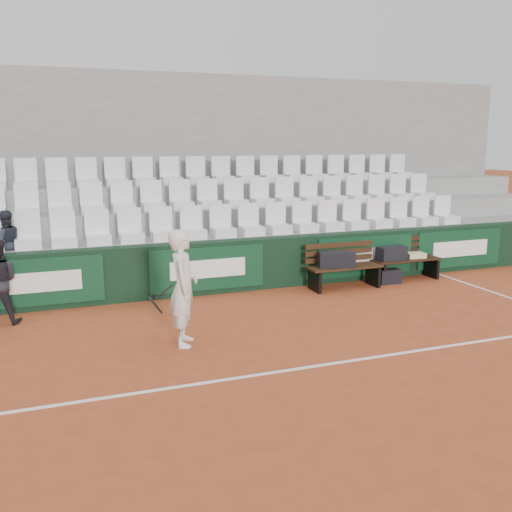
{
  "coord_description": "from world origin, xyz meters",
  "views": [
    {
      "loc": [
        -3.0,
        -6.24,
        2.87
      ],
      "look_at": [
        0.23,
        2.4,
        1.0
      ],
      "focal_mm": 40.0,
      "sensor_mm": 36.0,
      "label": 1
    }
  ],
  "objects_px": {
    "bench_right": "(405,269)",
    "spectator_c": "(4,217)",
    "sports_bag_ground": "(388,276)",
    "water_bottle_far": "(378,280)",
    "water_bottle_near": "(317,285)",
    "sports_bag_right": "(392,253)",
    "sports_bag_left": "(337,260)",
    "bench_left": "(344,277)",
    "tennis_player": "(183,288)"
  },
  "relations": [
    {
      "from": "sports_bag_ground",
      "to": "water_bottle_far",
      "type": "bearing_deg",
      "value": -154.98
    },
    {
      "from": "bench_right",
      "to": "sports_bag_ground",
      "type": "distance_m",
      "value": 0.53
    },
    {
      "from": "sports_bag_ground",
      "to": "tennis_player",
      "type": "bearing_deg",
      "value": -156.84
    },
    {
      "from": "bench_right",
      "to": "sports_bag_ground",
      "type": "relative_size",
      "value": 3.18
    },
    {
      "from": "sports_bag_left",
      "to": "sports_bag_right",
      "type": "bearing_deg",
      "value": 8.17
    },
    {
      "from": "sports_bag_left",
      "to": "spectator_c",
      "type": "height_order",
      "value": "spectator_c"
    },
    {
      "from": "bench_right",
      "to": "water_bottle_near",
      "type": "distance_m",
      "value": 2.17
    },
    {
      "from": "spectator_c",
      "to": "water_bottle_near",
      "type": "bearing_deg",
      "value": 152.69
    },
    {
      "from": "bench_left",
      "to": "tennis_player",
      "type": "xyz_separation_m",
      "value": [
        -3.71,
        -1.99,
        0.61
      ]
    },
    {
      "from": "water_bottle_far",
      "to": "spectator_c",
      "type": "height_order",
      "value": "spectator_c"
    },
    {
      "from": "water_bottle_near",
      "to": "bench_left",
      "type": "bearing_deg",
      "value": -0.48
    },
    {
      "from": "water_bottle_near",
      "to": "water_bottle_far",
      "type": "relative_size",
      "value": 0.98
    },
    {
      "from": "bench_left",
      "to": "sports_bag_left",
      "type": "relative_size",
      "value": 2.16
    },
    {
      "from": "tennis_player",
      "to": "spectator_c",
      "type": "xyz_separation_m",
      "value": [
        -2.43,
        3.09,
        0.73
      ]
    },
    {
      "from": "sports_bag_right",
      "to": "water_bottle_far",
      "type": "bearing_deg",
      "value": -148.8
    },
    {
      "from": "sports_bag_right",
      "to": "water_bottle_near",
      "type": "height_order",
      "value": "sports_bag_right"
    },
    {
      "from": "bench_right",
      "to": "sports_bag_right",
      "type": "bearing_deg",
      "value": -177.22
    },
    {
      "from": "bench_right",
      "to": "sports_bag_ground",
      "type": "xyz_separation_m",
      "value": [
        -0.5,
        -0.15,
        -0.08
      ]
    },
    {
      "from": "water_bottle_near",
      "to": "spectator_c",
      "type": "xyz_separation_m",
      "value": [
        -5.53,
        1.09,
        1.45
      ]
    },
    {
      "from": "sports_bag_ground",
      "to": "water_bottle_far",
      "type": "distance_m",
      "value": 0.39
    },
    {
      "from": "sports_bag_right",
      "to": "sports_bag_ground",
      "type": "height_order",
      "value": "sports_bag_right"
    },
    {
      "from": "sports_bag_right",
      "to": "sports_bag_ground",
      "type": "xyz_separation_m",
      "value": [
        -0.13,
        -0.13,
        -0.45
      ]
    },
    {
      "from": "tennis_player",
      "to": "water_bottle_far",
      "type": "bearing_deg",
      "value": 23.01
    },
    {
      "from": "bench_right",
      "to": "spectator_c",
      "type": "height_order",
      "value": "spectator_c"
    },
    {
      "from": "sports_bag_right",
      "to": "tennis_player",
      "type": "bearing_deg",
      "value": -156.13
    },
    {
      "from": "sports_bag_ground",
      "to": "water_bottle_near",
      "type": "relative_size",
      "value": 1.95
    },
    {
      "from": "sports_bag_left",
      "to": "tennis_player",
      "type": "bearing_deg",
      "value": -150.75
    },
    {
      "from": "water_bottle_far",
      "to": "spectator_c",
      "type": "bearing_deg",
      "value": 169.92
    },
    {
      "from": "water_bottle_near",
      "to": "sports_bag_ground",
      "type": "bearing_deg",
      "value": 1.41
    },
    {
      "from": "spectator_c",
      "to": "sports_bag_ground",
      "type": "bearing_deg",
      "value": 155.54
    },
    {
      "from": "tennis_player",
      "to": "bench_right",
      "type": "bearing_deg",
      "value": 22.54
    },
    {
      "from": "spectator_c",
      "to": "bench_left",
      "type": "bearing_deg",
      "value": 153.72
    },
    {
      "from": "bench_right",
      "to": "spectator_c",
      "type": "bearing_deg",
      "value": 173.28
    },
    {
      "from": "sports_bag_right",
      "to": "tennis_player",
      "type": "height_order",
      "value": "tennis_player"
    },
    {
      "from": "bench_right",
      "to": "water_bottle_far",
      "type": "bearing_deg",
      "value": -159.93
    },
    {
      "from": "bench_right",
      "to": "spectator_c",
      "type": "xyz_separation_m",
      "value": [
        -7.69,
        0.91,
        1.34
      ]
    },
    {
      "from": "sports_bag_right",
      "to": "sports_bag_ground",
      "type": "distance_m",
      "value": 0.49
    },
    {
      "from": "sports_bag_ground",
      "to": "bench_right",
      "type": "bearing_deg",
      "value": 16.41
    },
    {
      "from": "sports_bag_right",
      "to": "water_bottle_far",
      "type": "height_order",
      "value": "sports_bag_right"
    },
    {
      "from": "bench_left",
      "to": "tennis_player",
      "type": "height_order",
      "value": "tennis_player"
    },
    {
      "from": "sports_bag_ground",
      "to": "spectator_c",
      "type": "height_order",
      "value": "spectator_c"
    },
    {
      "from": "sports_bag_ground",
      "to": "water_bottle_far",
      "type": "relative_size",
      "value": 1.91
    },
    {
      "from": "bench_right",
      "to": "sports_bag_left",
      "type": "distance_m",
      "value": 1.8
    },
    {
      "from": "bench_left",
      "to": "spectator_c",
      "type": "bearing_deg",
      "value": 169.85
    },
    {
      "from": "bench_left",
      "to": "spectator_c",
      "type": "relative_size",
      "value": 1.32
    },
    {
      "from": "sports_bag_ground",
      "to": "water_bottle_far",
      "type": "xyz_separation_m",
      "value": [
        -0.35,
        -0.16,
        -0.02
      ]
    },
    {
      "from": "bench_left",
      "to": "water_bottle_near",
      "type": "distance_m",
      "value": 0.61
    },
    {
      "from": "water_bottle_near",
      "to": "water_bottle_far",
      "type": "bearing_deg",
      "value": -5.33
    },
    {
      "from": "sports_bag_right",
      "to": "water_bottle_near",
      "type": "relative_size",
      "value": 2.52
    },
    {
      "from": "sports_bag_left",
      "to": "water_bottle_far",
      "type": "relative_size",
      "value": 2.8
    }
  ]
}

